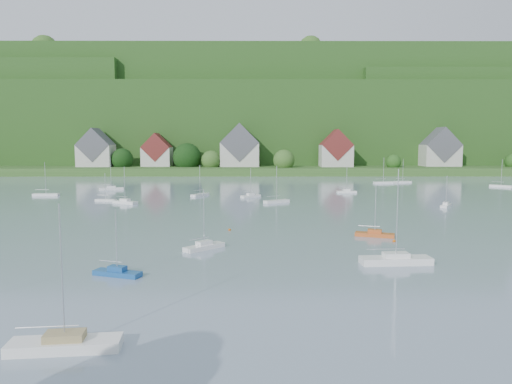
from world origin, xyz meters
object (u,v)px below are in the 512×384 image
at_px(near_sailboat_2, 65,343).
at_px(near_sailboat_5, 375,234).
at_px(near_sailboat_1, 117,272).
at_px(near_sailboat_3, 204,246).
at_px(near_sailboat_4, 396,259).

xyz_separation_m(near_sailboat_2, near_sailboat_5, (28.75, 36.10, -0.06)).
xyz_separation_m(near_sailboat_1, near_sailboat_2, (1.52, -16.79, 0.08)).
distance_m(near_sailboat_2, near_sailboat_5, 46.15).
xyz_separation_m(near_sailboat_3, near_sailboat_5, (22.94, 7.73, -0.01)).
xyz_separation_m(near_sailboat_3, near_sailboat_4, (21.42, -7.16, 0.09)).
distance_m(near_sailboat_1, near_sailboat_3, 13.70).
distance_m(near_sailboat_2, near_sailboat_3, 28.95).
height_order(near_sailboat_3, near_sailboat_5, near_sailboat_3).
relative_size(near_sailboat_2, near_sailboat_3, 1.26).
bearing_deg(near_sailboat_5, near_sailboat_4, -76.83).
relative_size(near_sailboat_2, near_sailboat_5, 1.30).
relative_size(near_sailboat_1, near_sailboat_5, 0.92).
height_order(near_sailboat_1, near_sailboat_2, near_sailboat_2).
xyz_separation_m(near_sailboat_1, near_sailboat_4, (28.75, 4.41, 0.11)).
bearing_deg(near_sailboat_3, near_sailboat_2, -146.80).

